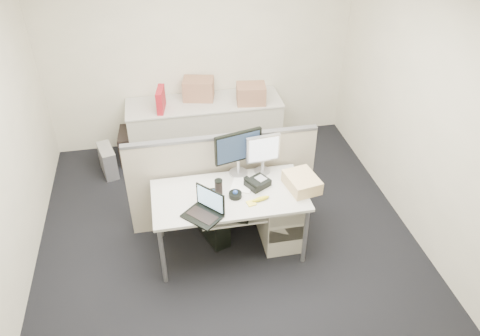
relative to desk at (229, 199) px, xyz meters
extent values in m
cube|color=black|center=(0.00, 0.00, -0.67)|extent=(4.00, 4.50, 0.01)
cube|color=#EAE2C5|center=(0.00, 2.25, 0.69)|extent=(4.00, 0.02, 2.70)
cube|color=#EAE2C5|center=(2.00, 0.00, 0.69)|extent=(0.02, 4.50, 2.70)
cube|color=beige|center=(0.00, 0.00, 0.05)|extent=(1.50, 0.75, 0.03)
cylinder|color=slate|center=(-0.70, -0.33, -0.31)|extent=(0.04, 0.04, 0.70)
cylinder|color=slate|center=(-0.70, 0.33, -0.31)|extent=(0.04, 0.04, 0.70)
cylinder|color=slate|center=(0.70, -0.33, -0.31)|extent=(0.04, 0.04, 0.70)
cylinder|color=slate|center=(0.70, 0.33, -0.31)|extent=(0.04, 0.04, 0.70)
cube|color=beige|center=(0.00, -0.18, -0.04)|extent=(0.62, 0.32, 0.02)
cube|color=#B8B3A1|center=(0.55, 0.05, -0.34)|extent=(0.40, 0.55, 0.65)
cube|color=tan|center=(0.00, 0.45, -0.11)|extent=(2.00, 0.06, 1.10)
cube|color=#B8B3A1|center=(0.00, 1.93, -0.30)|extent=(2.00, 0.60, 0.72)
cube|color=black|center=(0.15, 0.32, 0.31)|extent=(0.53, 0.30, 0.50)
cube|color=#B7B7BC|center=(0.40, 0.30, 0.28)|extent=(0.37, 0.21, 0.43)
cube|color=black|center=(-0.30, -0.28, 0.19)|extent=(0.41, 0.41, 0.25)
cylinder|color=black|center=(0.05, -0.05, 0.09)|extent=(0.14, 0.14, 0.05)
cube|color=black|center=(0.30, 0.08, 0.10)|extent=(0.28, 0.26, 0.07)
cube|color=silver|center=(0.15, 0.12, 0.07)|extent=(0.28, 0.31, 0.01)
cube|color=yellow|center=(0.18, -0.18, 0.07)|extent=(0.10, 0.10, 0.01)
cylinder|color=black|center=(-0.10, 0.02, 0.14)|extent=(0.09, 0.09, 0.16)
ellipsoid|color=yellow|center=(0.28, -0.15, 0.09)|extent=(0.19, 0.08, 0.04)
cube|color=black|center=(-0.15, 0.05, 0.07)|extent=(0.07, 0.12, 0.02)
cube|color=#CDBB77|center=(0.72, -0.03, 0.13)|extent=(0.34, 0.40, 0.13)
cube|color=black|center=(-0.05, -0.22, -0.02)|extent=(0.42, 0.26, 0.02)
cube|color=black|center=(-0.15, 0.20, -0.45)|extent=(0.32, 0.49, 0.42)
cube|color=black|center=(-1.05, 1.90, -0.46)|extent=(0.21, 0.46, 0.42)
cube|color=#B7B7BC|center=(-1.30, 1.63, -0.48)|extent=(0.26, 0.43, 0.37)
cube|color=#A06C4F|center=(-0.05, 2.05, 0.20)|extent=(0.44, 0.37, 0.29)
cube|color=#A06C4F|center=(0.60, 1.81, 0.19)|extent=(0.40, 0.33, 0.26)
cube|color=#AF1923|center=(-0.55, 1.83, 0.21)|extent=(0.13, 0.33, 0.30)
camera|label=1|loc=(-0.57, -3.50, 2.93)|focal=35.00mm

